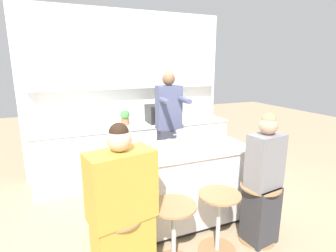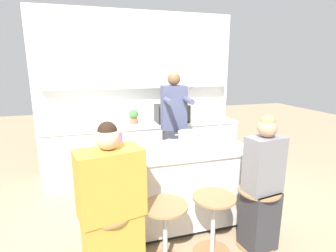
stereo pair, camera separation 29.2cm
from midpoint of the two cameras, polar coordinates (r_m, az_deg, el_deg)
ground_plane at (r=3.32m, az=3.08°, el=-20.22°), size 16.00×16.00×0.00m
wall_back at (r=4.51m, az=-4.49°, el=9.51°), size 3.37×0.22×2.70m
back_counter at (r=4.41m, az=-3.32°, el=-5.07°), size 3.13×0.68×0.90m
kitchen_island at (r=3.09m, az=3.19°, el=-13.07°), size 1.82×0.75×0.91m
bar_stool_leftmost at (r=2.47m, az=-8.87°, el=-23.35°), size 0.41×0.41×0.62m
bar_stool_center_left at (r=2.55m, az=2.91°, el=-21.88°), size 0.41×0.41×0.62m
bar_stool_center_right at (r=2.73m, az=13.04°, el=-19.55°), size 0.41×0.41×0.62m
bar_stool_rightmost at (r=2.97m, az=21.71°, el=-17.33°), size 0.41×0.41×0.62m
person_cooking at (r=3.64m, az=3.55°, el=-1.87°), size 0.38×0.58×1.76m
person_wrapped_blanket at (r=2.28m, az=-8.43°, el=-17.84°), size 0.57×0.39×1.41m
person_seated_near at (r=2.84m, az=22.64°, el=-12.74°), size 0.38×0.30×1.38m
cooking_pot at (r=3.19m, az=7.13°, el=-2.37°), size 0.35×0.26×0.13m
fruit_bowl at (r=2.79m, az=2.96°, el=-5.32°), size 0.18×0.18×0.06m
coffee_cup_near at (r=2.98m, az=3.20°, el=-3.86°), size 0.11×0.08×0.09m
coffee_cup_far at (r=2.59m, az=-8.54°, el=-6.66°), size 0.12×0.09×0.09m
juice_carton at (r=2.88m, az=-7.85°, el=-3.39°), size 0.08×0.08×0.22m
microwave at (r=4.35m, az=2.78°, el=2.74°), size 0.54×0.36×0.29m
potted_plant at (r=4.23m, az=-5.54°, el=2.12°), size 0.15×0.15×0.24m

